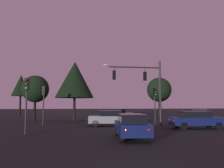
{
  "coord_description": "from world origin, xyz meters",
  "views": [
    {
      "loc": [
        -1.57,
        -5.58,
        2.1
      ],
      "look_at": [
        0.83,
        13.03,
        3.82
      ],
      "focal_mm": 36.02,
      "sensor_mm": 36.0,
      "label": 1
    }
  ],
  "objects": [
    {
      "name": "car_nearside_lane",
      "position": [
        1.43,
        8.26,
        0.79
      ],
      "size": [
        2.0,
        4.39,
        1.52
      ],
      "color": "#0F1947",
      "rests_on": "ground"
    },
    {
      "name": "car_parked_lot",
      "position": [
        3.22,
        25.39,
        0.79
      ],
      "size": [
        4.06,
        1.87,
        1.52
      ],
      "color": "#473828",
      "rests_on": "ground"
    },
    {
      "name": "traffic_signal_mast_arm",
      "position": [
        4.52,
        16.37,
        4.4
      ],
      "size": [
        5.95,
        0.46,
        6.57
      ],
      "color": "#232326",
      "rests_on": "ground"
    },
    {
      "name": "traffic_light_corner_right",
      "position": [
        -5.53,
        17.87,
        2.82
      ],
      "size": [
        0.35,
        0.38,
        3.96
      ],
      "color": "#232326",
      "rests_on": "ground"
    },
    {
      "name": "traffic_light_corner_left",
      "position": [
        -5.57,
        11.06,
        2.84
      ],
      "size": [
        0.3,
        0.35,
        3.99
      ],
      "color": "#232326",
      "rests_on": "ground"
    },
    {
      "name": "car_crossing_left",
      "position": [
        0.99,
        16.4,
        0.79
      ],
      "size": [
        4.11,
        2.05,
        1.52
      ],
      "color": "gray",
      "rests_on": "ground"
    },
    {
      "name": "ground_plane",
      "position": [
        0.0,
        24.5,
        0.0
      ],
      "size": [
        168.0,
        168.0,
        0.0
      ],
      "primitive_type": "plane",
      "color": "black",
      "rests_on": "ground"
    },
    {
      "name": "tree_center_horizon",
      "position": [
        -2.67,
        23.54,
        5.3
      ],
      "size": [
        4.95,
        4.95,
        7.65
      ],
      "color": "black",
      "rests_on": "ground"
    },
    {
      "name": "tree_left_far",
      "position": [
        -7.64,
        24.08,
        4.08
      ],
      "size": [
        3.46,
        3.46,
        5.83
      ],
      "color": "black",
      "rests_on": "ground"
    },
    {
      "name": "traffic_light_median",
      "position": [
        6.29,
        18.38,
        2.8
      ],
      "size": [
        0.36,
        0.38,
        3.93
      ],
      "color": "#232326",
      "rests_on": "ground"
    },
    {
      "name": "car_crossing_right",
      "position": [
        8.32,
        13.18,
        0.8
      ],
      "size": [
        4.7,
        2.06,
        1.52
      ],
      "color": "#0F1947",
      "rests_on": "ground"
    },
    {
      "name": "car_far_lane",
      "position": [
        12.46,
        20.01,
        0.79
      ],
      "size": [
        3.8,
        4.38,
        1.52
      ],
      "color": "gray",
      "rests_on": "ground"
    },
    {
      "name": "tree_behind_sign",
      "position": [
        12.66,
        35.17,
        4.87
      ],
      "size": [
        4.59,
        4.59,
        7.18
      ],
      "color": "black",
      "rests_on": "ground"
    },
    {
      "name": "tree_right_cluster",
      "position": [
        -13.32,
        38.74,
        5.72
      ],
      "size": [
        3.4,
        3.4,
        7.78
      ],
      "color": "black",
      "rests_on": "ground"
    }
  ]
}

